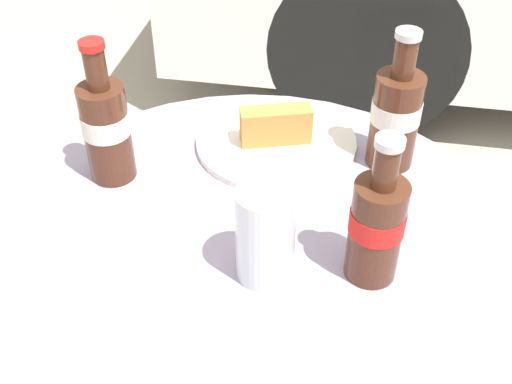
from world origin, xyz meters
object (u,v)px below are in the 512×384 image
object	(u,v)px
bistro_table	(252,318)
lunch_plate_near	(279,138)
cola_bottle_right	(106,127)
drinking_glass	(265,237)
cola_bottle_center	(396,114)
cola_bottle_left	(377,225)

from	to	relation	value
bistro_table	lunch_plate_near	xyz separation A→B (m)	(0.00, 0.22, 0.18)
cola_bottle_right	drinking_glass	distance (m)	0.30
bistro_table	cola_bottle_center	distance (m)	0.37
cola_bottle_center	lunch_plate_near	xyz separation A→B (m)	(-0.17, 0.01, -0.07)
bistro_table	cola_bottle_center	bearing A→B (deg)	49.31
cola_bottle_center	cola_bottle_right	bearing A→B (deg)	-165.23
cola_bottle_right	lunch_plate_near	size ratio (longest dim) A/B	0.86
cola_bottle_right	drinking_glass	size ratio (longest dim) A/B	1.65
bistro_table	cola_bottle_left	bearing A→B (deg)	-11.97
cola_bottle_left	drinking_glass	world-z (taller)	cola_bottle_left
cola_bottle_right	lunch_plate_near	xyz separation A→B (m)	(0.23, 0.12, -0.07)
cola_bottle_left	cola_bottle_right	size ratio (longest dim) A/B	0.94
cola_bottle_right	bistro_table	bearing A→B (deg)	-23.48
cola_bottle_left	drinking_glass	distance (m)	0.13
bistro_table	cola_bottle_right	size ratio (longest dim) A/B	3.43
cola_bottle_right	cola_bottle_center	size ratio (longest dim) A/B	1.01
cola_bottle_right	cola_bottle_center	world-z (taller)	cola_bottle_right
cola_bottle_left	cola_bottle_right	distance (m)	0.41
cola_bottle_right	drinking_glass	xyz separation A→B (m)	(0.26, -0.16, -0.03)
bistro_table	lunch_plate_near	size ratio (longest dim) A/B	2.94
cola_bottle_center	drinking_glass	bearing A→B (deg)	-119.36
drinking_glass	lunch_plate_near	world-z (taller)	drinking_glass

